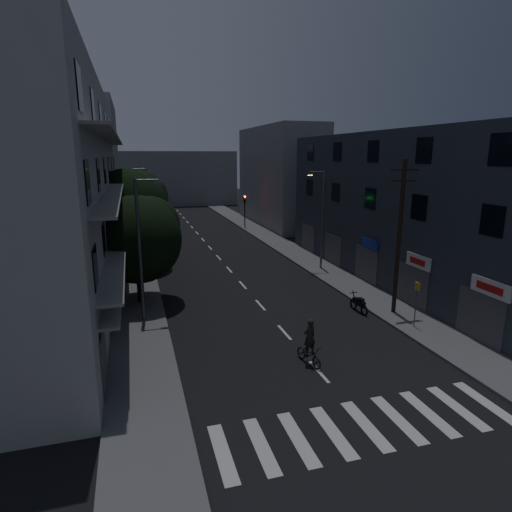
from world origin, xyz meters
TOP-DOWN VIEW (x-y plane):
  - ground at (0.00, 25.00)m, footprint 160.00×160.00m
  - sidewalk_left at (-7.50, 25.00)m, footprint 3.00×90.00m
  - sidewalk_right at (7.50, 25.00)m, footprint 3.00×90.00m
  - crosswalk at (-0.00, -2.00)m, footprint 10.90×3.00m
  - lane_markings at (0.00, 31.25)m, footprint 0.15×60.50m
  - building_left at (-11.98, 18.00)m, footprint 7.00×36.00m
  - building_right at (11.99, 14.00)m, footprint 6.19×28.00m
  - building_far_left at (-12.00, 48.00)m, footprint 6.00×20.00m
  - building_far_right at (12.00, 42.00)m, footprint 6.00×20.00m
  - building_far_end at (0.00, 70.00)m, footprint 24.00×8.00m
  - tree_near at (-7.24, 13.52)m, footprint 5.54×5.54m
  - tree_mid at (-7.72, 22.59)m, footprint 6.65×6.65m
  - tree_far at (-7.35, 33.08)m, footprint 6.03×6.03m
  - traffic_signal_far_right at (6.51, 39.52)m, footprint 0.28×0.37m
  - traffic_signal_far_left at (-6.26, 38.91)m, footprint 0.28×0.37m
  - street_lamp_left_near at (-7.12, 10.15)m, footprint 1.51×0.25m
  - street_lamp_right at (7.28, 17.97)m, footprint 1.51×0.25m
  - street_lamp_left_far at (-7.12, 29.54)m, footprint 1.51×0.25m
  - utility_pole at (7.24, 7.25)m, footprint 1.80×0.24m
  - bus_stop_sign at (7.02, 4.96)m, footprint 0.06×0.35m
  - motorcycle at (5.42, 8.17)m, footprint 0.54×1.88m
  - cyclist at (-0.14, 2.83)m, footprint 1.02×1.82m

SIDE VIEW (x-z plane):
  - ground at x=0.00m, z-range 0.00..0.00m
  - crosswalk at x=0.00m, z-range 0.00..0.01m
  - lane_markings at x=0.00m, z-range 0.00..0.01m
  - sidewalk_left at x=-7.50m, z-range 0.00..0.15m
  - sidewalk_right at x=7.50m, z-range 0.00..0.15m
  - motorcycle at x=5.42m, z-range -0.13..1.08m
  - cyclist at x=-0.14m, z-range -0.36..1.83m
  - bus_stop_sign at x=7.02m, z-range 0.63..3.15m
  - traffic_signal_far_right at x=6.51m, z-range 1.05..5.15m
  - traffic_signal_far_left at x=-6.26m, z-range 1.05..5.15m
  - tree_near at x=-7.24m, z-range 1.01..7.83m
  - street_lamp_left_near at x=-7.12m, z-range 0.60..8.60m
  - street_lamp_right at x=7.28m, z-range 0.60..8.60m
  - street_lamp_left_far at x=-7.12m, z-range 0.60..8.60m
  - tree_far at x=-7.35m, z-range 1.09..8.55m
  - utility_pole at x=7.24m, z-range 0.37..9.37m
  - building_far_end at x=0.00m, z-range 0.00..10.00m
  - tree_mid at x=-7.72m, z-range 1.17..9.35m
  - building_right at x=11.99m, z-range 0.00..11.00m
  - building_far_right at x=12.00m, z-range 0.00..13.00m
  - building_left at x=-11.98m, z-range -0.01..13.99m
  - building_far_left at x=-12.00m, z-range 0.00..16.00m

